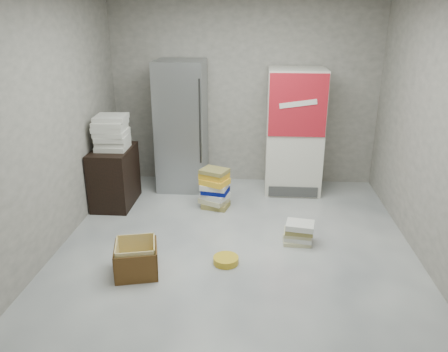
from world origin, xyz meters
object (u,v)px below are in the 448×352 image
(wood_shelf, at_px, (115,177))
(phonebook_stack_main, at_px, (215,188))
(steel_fridge, at_px, (182,126))
(cardboard_box, at_px, (136,260))
(coke_cooler, at_px, (294,131))

(wood_shelf, height_order, phonebook_stack_main, wood_shelf)
(steel_fridge, relative_size, wood_shelf, 2.37)
(steel_fridge, bearing_deg, cardboard_box, -91.94)
(steel_fridge, height_order, wood_shelf, steel_fridge)
(steel_fridge, xyz_separation_m, coke_cooler, (1.65, -0.01, -0.05))
(phonebook_stack_main, relative_size, cardboard_box, 1.09)
(steel_fridge, bearing_deg, wood_shelf, -138.69)
(steel_fridge, relative_size, coke_cooler, 1.06)
(phonebook_stack_main, bearing_deg, cardboard_box, -91.76)
(wood_shelf, xyz_separation_m, phonebook_stack_main, (1.39, -0.03, -0.12))
(coke_cooler, bearing_deg, phonebook_stack_main, -145.31)
(steel_fridge, height_order, cardboard_box, steel_fridge)
(coke_cooler, relative_size, phonebook_stack_main, 3.21)
(coke_cooler, relative_size, wood_shelf, 2.25)
(cardboard_box, bearing_deg, wood_shelf, 100.22)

